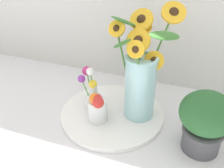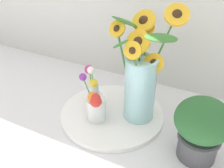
{
  "view_description": "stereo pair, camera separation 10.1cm",
  "coord_description": "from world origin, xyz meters",
  "px_view_note": "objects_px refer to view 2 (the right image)",
  "views": [
    {
      "loc": [
        0.32,
        -0.74,
        0.69
      ],
      "look_at": [
        0.02,
        0.06,
        0.16
      ],
      "focal_mm": 42.0,
      "sensor_mm": 36.0,
      "label": 1
    },
    {
      "loc": [
        0.41,
        -0.7,
        0.69
      ],
      "look_at": [
        0.02,
        0.06,
        0.16
      ],
      "focal_mm": 42.0,
      "sensor_mm": 36.0,
      "label": 2
    }
  ],
  "objects_px": {
    "vase_bulb_right": "(94,92)",
    "mason_jar_sunflowers": "(141,78)",
    "vase_small_center": "(95,107)",
    "potted_plant": "(202,126)",
    "serving_tray": "(112,114)"
  },
  "relations": [
    {
      "from": "serving_tray",
      "to": "vase_bulb_right",
      "type": "height_order",
      "value": "vase_bulb_right"
    },
    {
      "from": "serving_tray",
      "to": "vase_small_center",
      "type": "height_order",
      "value": "vase_small_center"
    },
    {
      "from": "vase_small_center",
      "to": "potted_plant",
      "type": "xyz_separation_m",
      "value": [
        0.39,
        0.01,
        0.04
      ]
    },
    {
      "from": "vase_bulb_right",
      "to": "potted_plant",
      "type": "xyz_separation_m",
      "value": [
        0.44,
        -0.06,
        0.04
      ]
    },
    {
      "from": "mason_jar_sunflowers",
      "to": "serving_tray",
      "type": "bearing_deg",
      "value": -162.17
    },
    {
      "from": "vase_bulb_right",
      "to": "mason_jar_sunflowers",
      "type": "bearing_deg",
      "value": 8.44
    },
    {
      "from": "serving_tray",
      "to": "vase_bulb_right",
      "type": "bearing_deg",
      "value": 176.78
    },
    {
      "from": "serving_tray",
      "to": "potted_plant",
      "type": "relative_size",
      "value": 1.86
    },
    {
      "from": "mason_jar_sunflowers",
      "to": "vase_bulb_right",
      "type": "distance_m",
      "value": 0.22
    },
    {
      "from": "vase_bulb_right",
      "to": "potted_plant",
      "type": "height_order",
      "value": "potted_plant"
    },
    {
      "from": "serving_tray",
      "to": "vase_bulb_right",
      "type": "distance_m",
      "value": 0.12
    },
    {
      "from": "potted_plant",
      "to": "mason_jar_sunflowers",
      "type": "bearing_deg",
      "value": 159.8
    },
    {
      "from": "serving_tray",
      "to": "potted_plant",
      "type": "distance_m",
      "value": 0.38
    },
    {
      "from": "mason_jar_sunflowers",
      "to": "vase_small_center",
      "type": "relative_size",
      "value": 3.34
    },
    {
      "from": "vase_small_center",
      "to": "vase_bulb_right",
      "type": "bearing_deg",
      "value": 124.44
    }
  ]
}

